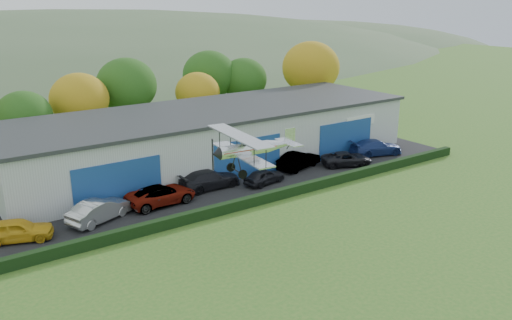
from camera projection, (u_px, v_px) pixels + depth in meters
ground at (406, 308)px, 27.38m from camera, size 300.00×300.00×0.00m
apron at (235, 185)px, 45.44m from camera, size 48.00×9.00×0.05m
hedge at (268, 197)px, 41.58m from camera, size 46.00×0.60×0.80m
hangar at (213, 135)px, 51.22m from camera, size 40.60×12.60×5.30m
tree_belt at (122, 91)px, 57.95m from camera, size 75.70×13.22×10.12m
car_0 at (17, 230)px, 34.66m from camera, size 4.84×3.23×1.53m
car_1 at (100, 210)px, 37.79m from camera, size 5.23×3.45×1.63m
car_2 at (161, 195)px, 40.88m from camera, size 5.62×2.80×1.53m
car_3 at (209, 179)px, 44.30m from camera, size 5.53×2.28×1.60m
car_4 at (264, 176)px, 45.41m from camera, size 4.12×2.20×1.33m
car_5 at (299, 160)px, 49.49m from camera, size 5.24×2.98×1.63m
car_6 at (347, 159)px, 50.37m from camera, size 5.28×4.02×1.33m
car_7 at (376, 147)px, 53.80m from camera, size 5.89×3.73×1.59m
biplane at (251, 147)px, 31.80m from camera, size 5.77×6.62×2.47m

